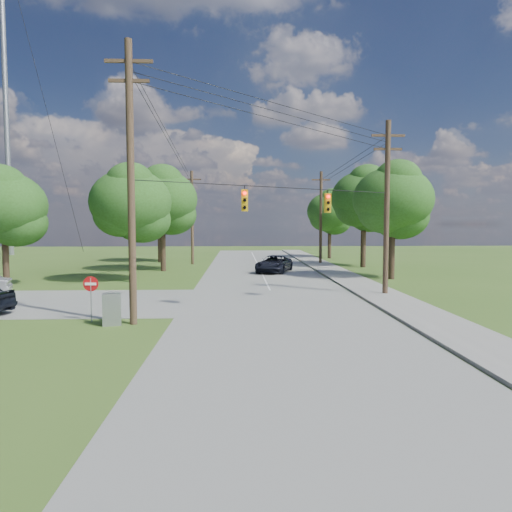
{
  "coord_description": "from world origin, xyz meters",
  "views": [
    {
      "loc": [
        -0.05,
        -19.27,
        4.32
      ],
      "look_at": [
        0.89,
        5.0,
        2.62
      ],
      "focal_mm": 32.0,
      "sensor_mm": 36.0,
      "label": 1
    }
  ],
  "objects_px": {
    "car_main_north": "(274,264)",
    "do_not_enter_sign": "(91,288)",
    "pole_sw": "(131,179)",
    "control_cabinet": "(112,309)",
    "pole_north_e": "(321,217)",
    "pole_north_w": "(192,217)",
    "pole_ne": "(387,205)"
  },
  "relations": [
    {
      "from": "car_main_north",
      "to": "control_cabinet",
      "type": "relative_size",
      "value": 3.88
    },
    {
      "from": "pole_ne",
      "to": "do_not_enter_sign",
      "type": "xyz_separation_m",
      "value": [
        -15.48,
        -7.0,
        -3.97
      ]
    },
    {
      "from": "do_not_enter_sign",
      "to": "pole_ne",
      "type": "bearing_deg",
      "value": 24.78
    },
    {
      "from": "car_main_north",
      "to": "do_not_enter_sign",
      "type": "height_order",
      "value": "do_not_enter_sign"
    },
    {
      "from": "car_main_north",
      "to": "do_not_enter_sign",
      "type": "xyz_separation_m",
      "value": [
        -9.73,
        -20.25,
        0.73
      ]
    },
    {
      "from": "pole_ne",
      "to": "car_main_north",
      "type": "bearing_deg",
      "value": 113.49
    },
    {
      "from": "pole_ne",
      "to": "pole_sw",
      "type": "bearing_deg",
      "value": -150.62
    },
    {
      "from": "pole_north_e",
      "to": "do_not_enter_sign",
      "type": "distance_m",
      "value": 33.08
    },
    {
      "from": "pole_north_w",
      "to": "control_cabinet",
      "type": "relative_size",
      "value": 7.26
    },
    {
      "from": "pole_sw",
      "to": "pole_north_e",
      "type": "xyz_separation_m",
      "value": [
        13.5,
        29.6,
        -1.1
      ]
    },
    {
      "from": "pole_sw",
      "to": "control_cabinet",
      "type": "relative_size",
      "value": 8.71
    },
    {
      "from": "do_not_enter_sign",
      "to": "control_cabinet",
      "type": "bearing_deg",
      "value": -34.05
    },
    {
      "from": "pole_sw",
      "to": "pole_north_w",
      "type": "relative_size",
      "value": 1.2
    },
    {
      "from": "control_cabinet",
      "to": "pole_ne",
      "type": "bearing_deg",
      "value": 13.97
    },
    {
      "from": "pole_sw",
      "to": "do_not_enter_sign",
      "type": "relative_size",
      "value": 5.93
    },
    {
      "from": "pole_sw",
      "to": "pole_ne",
      "type": "relative_size",
      "value": 1.14
    },
    {
      "from": "pole_sw",
      "to": "car_main_north",
      "type": "relative_size",
      "value": 2.25
    },
    {
      "from": "car_main_north",
      "to": "do_not_enter_sign",
      "type": "distance_m",
      "value": 22.48
    },
    {
      "from": "pole_north_e",
      "to": "pole_ne",
      "type": "bearing_deg",
      "value": -90.0
    },
    {
      "from": "pole_north_w",
      "to": "control_cabinet",
      "type": "xyz_separation_m",
      "value": [
        -0.48,
        -29.76,
        -4.44
      ]
    },
    {
      "from": "pole_sw",
      "to": "pole_ne",
      "type": "height_order",
      "value": "pole_sw"
    },
    {
      "from": "car_main_north",
      "to": "control_cabinet",
      "type": "xyz_separation_m",
      "value": [
        -8.62,
        -21.01,
        -0.08
      ]
    },
    {
      "from": "control_cabinet",
      "to": "do_not_enter_sign",
      "type": "distance_m",
      "value": 1.57
    },
    {
      "from": "pole_north_e",
      "to": "pole_north_w",
      "type": "relative_size",
      "value": 1.0
    },
    {
      "from": "do_not_enter_sign",
      "to": "pole_sw",
      "type": "bearing_deg",
      "value": -16.32
    },
    {
      "from": "pole_ne",
      "to": "pole_north_w",
      "type": "distance_m",
      "value": 26.03
    },
    {
      "from": "pole_north_e",
      "to": "pole_north_w",
      "type": "bearing_deg",
      "value": 180.0
    },
    {
      "from": "control_cabinet",
      "to": "pole_sw",
      "type": "bearing_deg",
      "value": -3.94
    },
    {
      "from": "pole_ne",
      "to": "control_cabinet",
      "type": "bearing_deg",
      "value": -151.64
    },
    {
      "from": "pole_ne",
      "to": "control_cabinet",
      "type": "distance_m",
      "value": 17.02
    },
    {
      "from": "pole_ne",
      "to": "car_main_north",
      "type": "xyz_separation_m",
      "value": [
        -5.76,
        13.25,
        -4.7
      ]
    },
    {
      "from": "pole_north_e",
      "to": "car_main_north",
      "type": "height_order",
      "value": "pole_north_e"
    }
  ]
}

